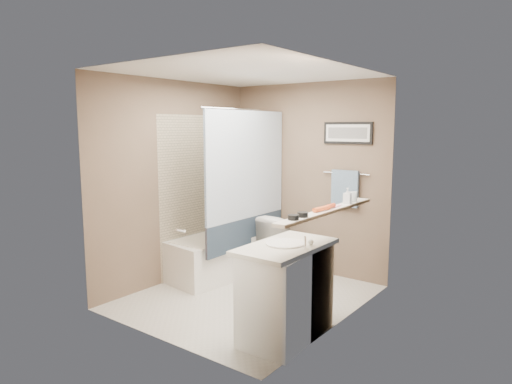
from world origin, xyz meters
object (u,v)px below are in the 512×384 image
Objects in this scene: bathtub at (224,254)px; candle_bowl_near at (293,217)px; hair_brush_back at (329,207)px; vanity at (286,293)px; glass_jar at (353,197)px; hair_brush_front at (321,209)px; soap_bottle at (348,196)px; toilet at (290,246)px; candle_bowl_far at (303,215)px.

bathtub is 2.33m from candle_bowl_near.
hair_brush_back is (0.00, 0.60, 0.00)m from candle_bowl_near.
glass_jar is at bearing 75.02° from vanity.
vanity is 4.09× the size of hair_brush_front.
soap_bottle reaches higher than hair_brush_back.
vanity is 0.86m from hair_brush_back.
hair_brush_back reaches higher than candle_bowl_near.
hair_brush_back is (1.03, -0.99, 0.74)m from toilet.
hair_brush_front is (0.19, 0.27, 0.74)m from vanity.
glass_jar reaches higher than candle_bowl_far.
candle_bowl_far reaches higher than vanity.
hair_brush_front is 0.52m from soap_bottle.
soap_bottle reaches higher than vanity.
candle_bowl_near is 0.59× the size of soap_bottle.
bathtub is 1.90× the size of toilet.
hair_brush_back is 1.45× the size of soap_bottle.
hair_brush_front is at bearing -15.34° from bathtub.
vanity is 1.21m from glass_jar.
candle_bowl_far is (0.19, -0.05, 0.73)m from vanity.
candle_bowl_near is 0.14m from candle_bowl_far.
candle_bowl_near is 0.98m from soap_bottle.
candle_bowl_far reaches higher than bathtub.
candle_bowl_near is (0.19, -0.19, 0.73)m from vanity.
toilet is 0.87× the size of vanity.
candle_bowl_near is at bearing -26.79° from bathtub.
hair_brush_front is (1.79, -0.74, 0.89)m from bathtub.
vanity is at bearing 133.81° from candle_bowl_near.
glass_jar is at bearing 90.00° from candle_bowl_near.
candle_bowl_near is at bearing 134.80° from toilet.
bathtub is 6.82× the size of hair_brush_back.
glass_jar is (0.00, 0.51, 0.03)m from hair_brush_back.
bathtub is at bearing 38.88° from toilet.
candle_bowl_far is 0.84m from soap_bottle.
glass_jar is (0.00, 0.64, 0.03)m from hair_brush_front.
hair_brush_front is (1.03, -1.12, 0.74)m from toilet.
bathtub is 2.03m from soap_bottle.
glass_jar is 0.66× the size of soap_bottle.
bathtub is 2.08m from hair_brush_back.
hair_brush_front is 1.00× the size of hair_brush_back.
candle_bowl_far is at bearing -90.00° from hair_brush_back.
toilet is 1.44m from soap_bottle.
toilet is 1.38m from glass_jar.
hair_brush_back is (0.00, 0.45, 0.00)m from candle_bowl_far.
toilet is 7.87× the size of glass_jar.
toilet reaches higher than bathtub.
toilet is 2.03m from candle_bowl_near.
soap_bottle is at bearing 90.00° from candle_bowl_near.
vanity reaches higher than toilet.
candle_bowl_near is at bearing -90.00° from hair_brush_front.
candle_bowl_far is (0.00, 0.14, 0.00)m from candle_bowl_near.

